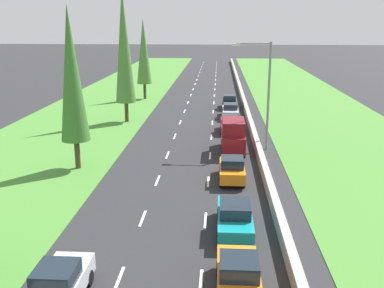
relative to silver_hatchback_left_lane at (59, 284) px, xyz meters
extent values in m
plane|color=#28282B|center=(3.65, 46.70, -0.84)|extent=(300.00, 300.00, 0.00)
cube|color=#478433|center=(-9.00, 46.70, -0.82)|extent=(14.00, 140.00, 0.04)
cube|color=#478433|center=(18.00, 46.70, -0.82)|extent=(14.00, 140.00, 0.04)
cube|color=#9E9B93|center=(9.35, 46.70, -0.41)|extent=(0.44, 120.00, 0.85)
cube|color=white|center=(1.90, 1.70, -0.83)|extent=(0.14, 2.00, 0.01)
cube|color=white|center=(1.90, 7.70, -0.83)|extent=(0.14, 2.00, 0.01)
cube|color=white|center=(1.90, 13.70, -0.83)|extent=(0.14, 2.00, 0.01)
cube|color=white|center=(1.90, 19.70, -0.83)|extent=(0.14, 2.00, 0.01)
cube|color=white|center=(1.90, 25.70, -0.83)|extent=(0.14, 2.00, 0.01)
cube|color=white|center=(1.90, 31.70, -0.83)|extent=(0.14, 2.00, 0.01)
cube|color=white|center=(1.90, 37.70, -0.83)|extent=(0.14, 2.00, 0.01)
cube|color=white|center=(1.90, 43.70, -0.83)|extent=(0.14, 2.00, 0.01)
cube|color=white|center=(1.90, 49.70, -0.83)|extent=(0.14, 2.00, 0.01)
cube|color=white|center=(1.90, 55.70, -0.83)|extent=(0.14, 2.00, 0.01)
cube|color=white|center=(1.90, 61.70, -0.83)|extent=(0.14, 2.00, 0.01)
cube|color=white|center=(1.90, 67.70, -0.83)|extent=(0.14, 2.00, 0.01)
cube|color=white|center=(1.90, 73.70, -0.83)|extent=(0.14, 2.00, 0.01)
cube|color=white|center=(1.90, 79.70, -0.83)|extent=(0.14, 2.00, 0.01)
cube|color=white|center=(1.90, 85.70, -0.83)|extent=(0.14, 2.00, 0.01)
cube|color=white|center=(1.90, 91.70, -0.83)|extent=(0.14, 2.00, 0.01)
cube|color=white|center=(1.90, 97.70, -0.83)|extent=(0.14, 2.00, 0.01)
cube|color=white|center=(1.90, 103.70, -0.83)|extent=(0.14, 2.00, 0.01)
cube|color=white|center=(5.40, 1.70, -0.83)|extent=(0.14, 2.00, 0.01)
cube|color=white|center=(5.40, 7.70, -0.83)|extent=(0.14, 2.00, 0.01)
cube|color=white|center=(5.40, 13.70, -0.83)|extent=(0.14, 2.00, 0.01)
cube|color=white|center=(5.40, 19.70, -0.83)|extent=(0.14, 2.00, 0.01)
cube|color=white|center=(5.40, 25.70, -0.83)|extent=(0.14, 2.00, 0.01)
cube|color=white|center=(5.40, 31.70, -0.83)|extent=(0.14, 2.00, 0.01)
cube|color=white|center=(5.40, 37.70, -0.83)|extent=(0.14, 2.00, 0.01)
cube|color=white|center=(5.40, 43.70, -0.83)|extent=(0.14, 2.00, 0.01)
cube|color=white|center=(5.40, 49.70, -0.83)|extent=(0.14, 2.00, 0.01)
cube|color=white|center=(5.40, 55.70, -0.83)|extent=(0.14, 2.00, 0.01)
cube|color=white|center=(5.40, 61.70, -0.83)|extent=(0.14, 2.00, 0.01)
cube|color=white|center=(5.40, 67.70, -0.83)|extent=(0.14, 2.00, 0.01)
cube|color=white|center=(5.40, 73.70, -0.83)|extent=(0.14, 2.00, 0.01)
cube|color=white|center=(5.40, 79.70, -0.83)|extent=(0.14, 2.00, 0.01)
cube|color=white|center=(5.40, 85.70, -0.83)|extent=(0.14, 2.00, 0.01)
cube|color=white|center=(5.40, 91.70, -0.83)|extent=(0.14, 2.00, 0.01)
cube|color=white|center=(5.40, 97.70, -0.83)|extent=(0.14, 2.00, 0.01)
cube|color=white|center=(5.40, 103.70, -0.83)|extent=(0.14, 2.00, 0.01)
cube|color=silver|center=(0.00, 0.07, -0.14)|extent=(1.68, 3.90, 0.76)
cube|color=#19232D|center=(0.00, -0.23, 0.56)|extent=(1.52, 1.60, 0.64)
cylinder|color=black|center=(-0.76, 1.28, -0.52)|extent=(0.22, 0.64, 0.64)
cylinder|color=black|center=(0.76, 1.28, -0.52)|extent=(0.22, 0.64, 0.64)
cube|color=orange|center=(6.90, 1.07, -0.14)|extent=(1.68, 3.90, 0.76)
cube|color=#19232D|center=(6.90, 0.77, 0.56)|extent=(1.52, 1.60, 0.64)
cylinder|color=black|center=(6.14, 2.28, -0.52)|extent=(0.22, 0.64, 0.64)
cylinder|color=black|center=(7.66, 2.28, -0.52)|extent=(0.22, 0.64, 0.64)
cube|color=teal|center=(6.94, 6.50, -0.16)|extent=(1.76, 4.50, 0.72)
cube|color=#19232D|center=(6.94, 6.35, 0.50)|extent=(1.56, 1.90, 0.60)
cylinder|color=black|center=(6.14, 7.90, -0.52)|extent=(0.22, 0.64, 0.64)
cylinder|color=black|center=(7.74, 7.90, -0.52)|extent=(0.22, 0.64, 0.64)
cylinder|color=black|center=(6.14, 5.11, -0.52)|extent=(0.22, 0.64, 0.64)
cylinder|color=black|center=(7.74, 5.11, -0.52)|extent=(0.22, 0.64, 0.64)
cube|color=orange|center=(7.00, 14.09, -0.14)|extent=(1.68, 3.90, 0.76)
cube|color=#19232D|center=(7.00, 13.79, 0.56)|extent=(1.52, 1.60, 0.64)
cylinder|color=black|center=(6.24, 15.29, -0.52)|extent=(0.22, 0.64, 0.64)
cylinder|color=black|center=(7.76, 15.29, -0.52)|extent=(0.22, 0.64, 0.64)
cylinder|color=black|center=(6.24, 12.88, -0.52)|extent=(0.22, 0.64, 0.64)
cylinder|color=black|center=(7.76, 12.88, -0.52)|extent=(0.22, 0.64, 0.64)
cube|color=maroon|center=(7.26, 20.93, 0.18)|extent=(1.90, 4.90, 1.40)
cube|color=maroon|center=(7.26, 20.63, 1.43)|extent=(1.80, 3.10, 1.10)
cylinder|color=black|center=(6.39, 22.45, -0.52)|extent=(0.22, 0.64, 0.64)
cylinder|color=black|center=(8.13, 22.45, -0.52)|extent=(0.22, 0.64, 0.64)
cylinder|color=black|center=(6.39, 19.41, -0.52)|extent=(0.22, 0.64, 0.64)
cylinder|color=black|center=(8.13, 19.41, -0.52)|extent=(0.22, 0.64, 0.64)
cube|color=red|center=(7.11, 27.84, -0.14)|extent=(1.68, 3.90, 0.76)
cube|color=#19232D|center=(7.11, 27.54, 0.56)|extent=(1.52, 1.60, 0.64)
cylinder|color=black|center=(6.35, 29.05, -0.52)|extent=(0.22, 0.64, 0.64)
cylinder|color=black|center=(7.87, 29.05, -0.52)|extent=(0.22, 0.64, 0.64)
cylinder|color=black|center=(6.35, 26.63, -0.52)|extent=(0.22, 0.64, 0.64)
cylinder|color=black|center=(7.87, 26.63, -0.52)|extent=(0.22, 0.64, 0.64)
cube|color=silver|center=(7.37, 34.52, -0.16)|extent=(1.76, 4.50, 0.72)
cube|color=#19232D|center=(7.37, 34.37, 0.50)|extent=(1.56, 1.90, 0.60)
cylinder|color=black|center=(6.57, 35.91, -0.52)|extent=(0.22, 0.64, 0.64)
cylinder|color=black|center=(8.17, 35.91, -0.52)|extent=(0.22, 0.64, 0.64)
cylinder|color=black|center=(6.57, 33.12, -0.52)|extent=(0.22, 0.64, 0.64)
cylinder|color=black|center=(8.17, 33.12, -0.52)|extent=(0.22, 0.64, 0.64)
cube|color=black|center=(7.37, 40.07, -0.14)|extent=(1.68, 3.90, 0.76)
cube|color=#19232D|center=(7.37, 39.77, 0.56)|extent=(1.52, 1.60, 0.64)
cylinder|color=black|center=(6.61, 41.28, -0.52)|extent=(0.22, 0.64, 0.64)
cylinder|color=black|center=(8.13, 41.28, -0.52)|extent=(0.22, 0.64, 0.64)
cylinder|color=black|center=(6.61, 38.87, -0.52)|extent=(0.22, 0.64, 0.64)
cylinder|color=black|center=(8.13, 38.87, -0.52)|extent=(0.22, 0.64, 0.64)
cylinder|color=#4C3823|center=(-4.36, 15.93, 0.26)|extent=(0.40, 0.40, 2.20)
cone|color=#3D752D|center=(-4.36, 15.93, 6.14)|extent=(2.09, 2.09, 9.56)
cylinder|color=#4C3823|center=(-3.93, 31.62, 0.26)|extent=(0.41, 0.41, 2.20)
cone|color=#4C7F38|center=(-3.93, 31.62, 7.25)|extent=(2.15, 2.15, 11.78)
cylinder|color=#4C3823|center=(-4.37, 46.22, 0.26)|extent=(0.40, 0.40, 2.20)
cone|color=#4C7F38|center=(-4.37, 46.22, 5.76)|extent=(2.07, 2.07, 8.79)
cylinder|color=gray|center=(10.16, 21.98, 3.66)|extent=(0.20, 0.20, 9.00)
cylinder|color=gray|center=(8.76, 21.98, 8.01)|extent=(2.80, 0.12, 0.12)
cube|color=silver|center=(7.36, 21.98, 7.91)|extent=(0.60, 0.28, 0.20)
camera|label=1|loc=(6.00, -14.33, 9.75)|focal=40.80mm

